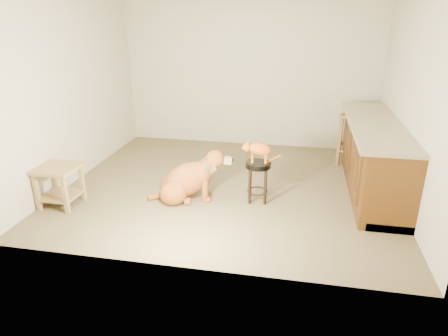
% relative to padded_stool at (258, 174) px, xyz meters
% --- Properties ---
extents(floor, '(4.50, 4.00, 0.01)m').
position_rel_padded_stool_xyz_m(floor, '(-0.44, 0.39, -0.38)').
color(floor, brown).
rests_on(floor, ground).
extents(room_shell, '(4.54, 4.04, 2.62)m').
position_rel_padded_stool_xyz_m(room_shell, '(-0.44, 0.39, 1.30)').
color(room_shell, '#BAB596').
rests_on(room_shell, ground).
extents(cabinet_run, '(0.70, 2.56, 0.94)m').
position_rel_padded_stool_xyz_m(cabinet_run, '(1.51, 0.69, 0.06)').
color(cabinet_run, '#492A0D').
rests_on(cabinet_run, ground).
extents(padded_stool, '(0.33, 0.33, 0.53)m').
position_rel_padded_stool_xyz_m(padded_stool, '(0.00, 0.00, 0.00)').
color(padded_stool, black).
rests_on(padded_stool, ground).
extents(wood_stool, '(0.58, 0.58, 0.83)m').
position_rel_padded_stool_xyz_m(wood_stool, '(1.35, 1.65, 0.05)').
color(wood_stool, brown).
rests_on(wood_stool, ground).
extents(side_table, '(0.51, 0.51, 0.52)m').
position_rel_padded_stool_xyz_m(side_table, '(-2.44, -0.60, -0.03)').
color(side_table, olive).
rests_on(side_table, ground).
extents(golden_retriever, '(1.11, 0.64, 0.72)m').
position_rel_padded_stool_xyz_m(golden_retriever, '(-0.90, -0.14, -0.11)').
color(golden_retriever, brown).
rests_on(golden_retriever, ground).
extents(tabby_kitten, '(0.50, 0.22, 0.32)m').
position_rel_padded_stool_xyz_m(tabby_kitten, '(-0.01, 0.00, 0.33)').
color(tabby_kitten, '#AA5211').
rests_on(tabby_kitten, padded_stool).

